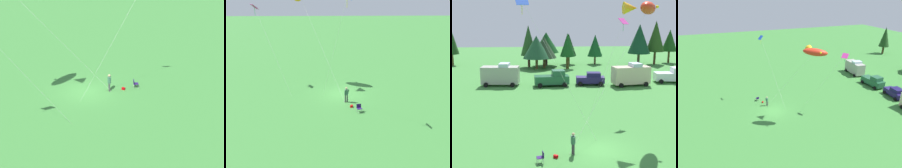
% 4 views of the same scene
% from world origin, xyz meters
% --- Properties ---
extents(ground_plane, '(160.00, 160.00, 0.00)m').
position_xyz_m(ground_plane, '(0.00, 0.00, 0.00)').
color(ground_plane, '#3A7C35').
extents(person_kite_flyer, '(0.43, 0.56, 1.74)m').
position_xyz_m(person_kite_flyer, '(-2.15, -0.62, 1.02)').
color(person_kite_flyer, '#3C373F').
rests_on(person_kite_flyer, ground).
extents(folding_chair, '(0.57, 0.57, 0.82)m').
position_xyz_m(folding_chair, '(-4.54, -1.78, 0.49)').
color(folding_chair, '#24134E').
rests_on(folding_chair, ground).
extents(backpack_on_grass, '(0.38, 0.33, 0.22)m').
position_xyz_m(backpack_on_grass, '(-3.48, -1.10, 0.11)').
color(backpack_on_grass, '#B6080A').
rests_on(backpack_on_grass, ground).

